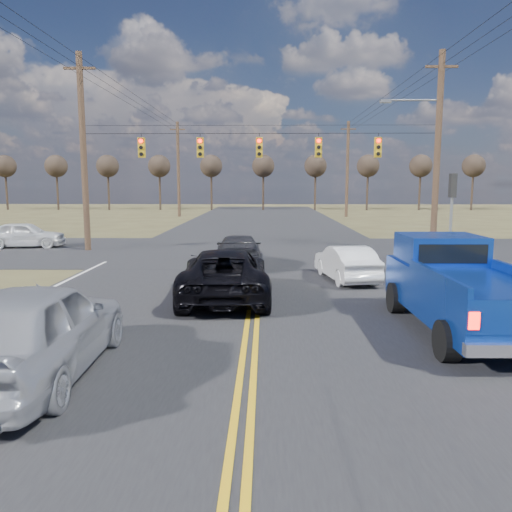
{
  "coord_description": "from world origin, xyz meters",
  "views": [
    {
      "loc": [
        0.33,
        -7.81,
        3.44
      ],
      "look_at": [
        0.07,
        5.71,
        1.5
      ],
      "focal_mm": 35.0,
      "sensor_mm": 36.0,
      "label": 1
    }
  ],
  "objects_px": {
    "pickup_truck": "(458,288)",
    "black_suv": "(225,274)",
    "white_car_queue": "(346,263)",
    "dgrey_car_queue": "(239,251)",
    "cross_car_west": "(25,235)",
    "silver_suv": "(34,329)"
  },
  "relations": [
    {
      "from": "pickup_truck",
      "to": "black_suv",
      "type": "xyz_separation_m",
      "value": [
        -5.75,
        3.25,
        -0.28
      ]
    },
    {
      "from": "pickup_truck",
      "to": "dgrey_car_queue",
      "type": "bearing_deg",
      "value": 120.74
    },
    {
      "from": "pickup_truck",
      "to": "dgrey_car_queue",
      "type": "height_order",
      "value": "pickup_truck"
    },
    {
      "from": "black_suv",
      "to": "cross_car_west",
      "type": "bearing_deg",
      "value": -48.58
    },
    {
      "from": "dgrey_car_queue",
      "to": "cross_car_west",
      "type": "distance_m",
      "value": 13.54
    },
    {
      "from": "pickup_truck",
      "to": "white_car_queue",
      "type": "bearing_deg",
      "value": 103.81
    },
    {
      "from": "pickup_truck",
      "to": "white_car_queue",
      "type": "xyz_separation_m",
      "value": [
        -1.61,
        6.29,
        -0.41
      ]
    },
    {
      "from": "black_suv",
      "to": "cross_car_west",
      "type": "xyz_separation_m",
      "value": [
        -11.97,
        12.17,
        -0.05
      ]
    },
    {
      "from": "pickup_truck",
      "to": "white_car_queue",
      "type": "height_order",
      "value": "pickup_truck"
    },
    {
      "from": "silver_suv",
      "to": "dgrey_car_queue",
      "type": "xyz_separation_m",
      "value": [
        2.98,
        12.34,
        -0.22
      ]
    },
    {
      "from": "silver_suv",
      "to": "black_suv",
      "type": "height_order",
      "value": "silver_suv"
    },
    {
      "from": "dgrey_car_queue",
      "to": "cross_car_west",
      "type": "xyz_separation_m",
      "value": [
        -12.07,
        6.12,
        0.04
      ]
    },
    {
      "from": "white_car_queue",
      "to": "dgrey_car_queue",
      "type": "bearing_deg",
      "value": -45.91
    },
    {
      "from": "cross_car_west",
      "to": "silver_suv",
      "type": "bearing_deg",
      "value": -162.02
    },
    {
      "from": "white_car_queue",
      "to": "cross_car_west",
      "type": "distance_m",
      "value": 18.53
    },
    {
      "from": "pickup_truck",
      "to": "dgrey_car_queue",
      "type": "distance_m",
      "value": 10.89
    },
    {
      "from": "pickup_truck",
      "to": "black_suv",
      "type": "height_order",
      "value": "pickup_truck"
    },
    {
      "from": "pickup_truck",
      "to": "white_car_queue",
      "type": "relative_size",
      "value": 1.49
    },
    {
      "from": "pickup_truck",
      "to": "black_suv",
      "type": "relative_size",
      "value": 1.04
    },
    {
      "from": "silver_suv",
      "to": "dgrey_car_queue",
      "type": "relative_size",
      "value": 1.13
    },
    {
      "from": "pickup_truck",
      "to": "black_suv",
      "type": "distance_m",
      "value": 6.61
    },
    {
      "from": "white_car_queue",
      "to": "dgrey_car_queue",
      "type": "xyz_separation_m",
      "value": [
        -4.04,
        3.02,
        0.03
      ]
    }
  ]
}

